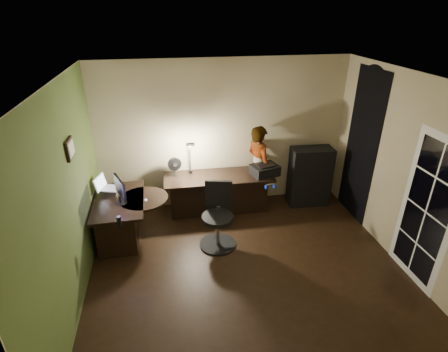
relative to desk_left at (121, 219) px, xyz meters
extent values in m
cube|color=black|center=(1.83, -1.06, -0.37)|extent=(4.50, 4.00, 0.01)
cube|color=silver|center=(1.83, -1.06, 2.34)|extent=(4.50, 4.00, 0.01)
cube|color=tan|center=(1.83, 0.95, 0.99)|extent=(4.50, 0.01, 2.70)
cube|color=tan|center=(1.83, -3.06, 0.99)|extent=(4.50, 0.01, 2.70)
cube|color=tan|center=(-0.42, -1.06, 0.99)|extent=(0.01, 4.00, 2.70)
cube|color=tan|center=(4.08, -1.06, 0.99)|extent=(0.01, 4.00, 2.70)
cube|color=#465D27|center=(-0.41, -1.06, 0.99)|extent=(0.00, 4.00, 2.70)
cube|color=black|center=(4.07, 0.09, 0.94)|extent=(0.01, 0.90, 2.60)
cube|color=white|center=(4.07, -1.61, 0.69)|extent=(0.02, 0.92, 2.10)
cube|color=black|center=(-0.39, -0.61, 1.49)|extent=(0.04, 0.30, 0.25)
cube|color=black|center=(0.00, 0.00, 0.00)|extent=(0.80, 1.27, 0.72)
cube|color=black|center=(1.68, 0.56, 0.00)|extent=(1.95, 0.71, 0.73)
cube|color=black|center=(3.42, 0.56, 0.21)|extent=(0.77, 0.42, 1.13)
cube|color=silver|center=(-0.12, 0.26, 0.39)|extent=(0.27, 0.25, 0.09)
cube|color=silver|center=(-0.12, 0.26, 0.55)|extent=(0.43, 0.42, 0.24)
cube|color=black|center=(0.05, -0.09, 0.50)|extent=(0.26, 0.47, 0.31)
ellipsoid|color=silver|center=(0.42, -0.08, 0.36)|extent=(0.08, 0.09, 0.03)
cube|color=black|center=(0.53, 0.01, 0.35)|extent=(0.11, 0.15, 0.01)
cube|color=black|center=(0.14, 0.15, 0.35)|extent=(0.03, 0.14, 0.01)
cylinder|color=black|center=(0.09, -0.73, 0.43)|extent=(0.07, 0.07, 0.16)
cube|color=silver|center=(-0.14, -0.22, 0.35)|extent=(0.17, 0.21, 0.01)
cube|color=black|center=(0.92, 0.69, 0.54)|extent=(0.26, 0.19, 0.37)
cube|color=#0C209F|center=(2.46, -0.03, 0.40)|extent=(0.18, 0.09, 0.08)
cube|color=black|center=(2.51, 0.48, 0.46)|extent=(0.54, 0.47, 0.20)
cube|color=black|center=(1.20, 0.77, 0.72)|extent=(0.27, 0.37, 0.73)
cube|color=black|center=(1.50, -0.46, 0.16)|extent=(0.71, 0.71, 1.04)
imported|color=#D8A88C|center=(2.46, 0.72, 0.42)|extent=(0.56, 0.66, 1.56)
camera|label=1|loc=(0.80, -4.95, 3.11)|focal=28.00mm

